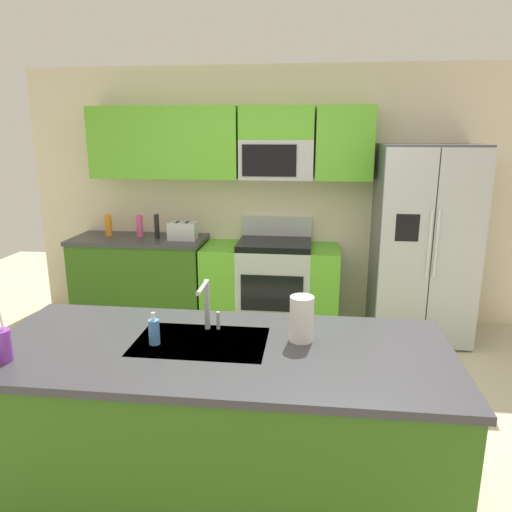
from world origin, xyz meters
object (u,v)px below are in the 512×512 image
Objects in this scene: toaster at (183,231)px; bottle_orange at (108,225)px; refrigerator at (423,244)px; paper_towel_roll at (302,319)px; sink_faucet at (207,302)px; bottle_pink at (140,226)px; range_oven at (271,284)px; soap_dispenser at (154,331)px; pepper_mill at (157,226)px; drink_cup_purple at (2,345)px.

toaster is 0.83m from bottle_orange.
refrigerator is 2.53m from paper_towel_roll.
refrigerator is at bearing 54.14° from sink_faucet.
bottle_pink is at bearing 167.50° from toaster.
sink_faucet is at bearing -71.56° from toaster.
range_oven is 4.82× the size of sink_faucet.
soap_dispenser is at bearing -98.66° from range_oven.
pepper_mill reaches higher than paper_towel_roll.
toaster is at bearing 87.08° from drink_cup_purple.
toaster is 0.50m from bottle_pink.
drink_cup_purple is (-2.48, -2.68, 0.05)m from refrigerator.
pepper_mill is at bearing 123.21° from paper_towel_roll.
refrigerator reaches higher than drink_cup_purple.
toaster is 1.65× the size of soap_dispenser.
soap_dispenser is at bearing 22.35° from drink_cup_purple.
bottle_pink is 2.64m from sink_faucet.
drink_cup_purple is (0.14, -2.75, -0.04)m from pepper_mill.
pepper_mill is 0.89× the size of drink_cup_purple.
bottle_pink is 0.81× the size of drink_cup_purple.
range_oven is at bearing 86.36° from sink_faucet.
paper_towel_roll is at bearing -61.36° from toaster.
drink_cup_purple is 1.61× the size of soap_dispenser.
bottle_pink is at bearing 117.70° from sink_faucet.
paper_towel_roll is at bearing -56.79° from pepper_mill.
pepper_mill is at bearing 178.48° from refrigerator.
sink_faucet is 0.52m from paper_towel_roll.
drink_cup_purple reaches higher than toaster.
sink_faucet is (-1.60, -2.21, 0.14)m from refrigerator.
toaster is 0.99× the size of sink_faucet.
refrigerator reaches higher than sink_faucet.
bottle_orange is 3.17m from paper_towel_roll.
toaster is at bearing -176.62° from range_oven.
refrigerator is 8.26× the size of bottle_orange.
range_oven is at bearing 69.52° from drink_cup_purple.
toaster is at bearing 101.88° from soap_dispenser.
toaster is (-0.89, -0.05, 0.55)m from range_oven.
range_oven is 4.86× the size of toaster.
toaster is 0.29m from pepper_mill.
bottle_orange is 0.93× the size of paper_towel_roll.
refrigerator is 6.74× the size of drink_cup_purple.
soap_dispenser is 0.71× the size of paper_towel_roll.
paper_towel_roll reaches higher than toaster.
pepper_mill is 2.81m from paper_towel_roll.
paper_towel_roll reaches higher than range_oven.
soap_dispenser is (0.79, -2.48, -0.05)m from pepper_mill.
range_oven is 2.45m from paper_towel_roll.
sink_faucet reaches higher than drink_cup_purple.
range_oven is 2.37m from sink_faucet.
pepper_mill is at bearing 107.73° from soap_dispenser.
refrigerator reaches higher than range_oven.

